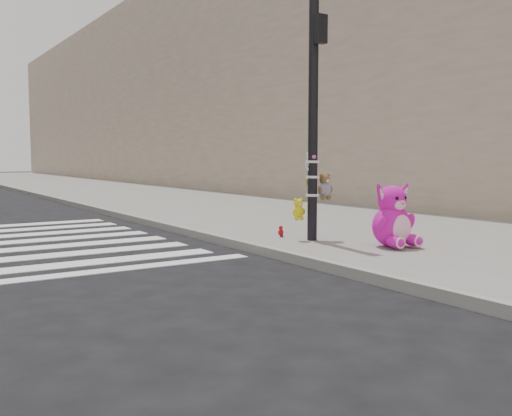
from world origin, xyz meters
TOP-DOWN VIEW (x-y plane):
  - ground at (0.00, 0.00)m, footprint 120.00×120.00m
  - sidewalk_near at (5.00, 10.00)m, footprint 7.00×80.00m
  - curb_edge at (1.55, 10.00)m, footprint 0.12×80.00m
  - bld_near at (10.50, 20.00)m, footprint 5.00×60.00m
  - signal_pole at (2.62, 1.81)m, footprint 0.70×0.49m
  - pink_bunny at (3.20, 0.57)m, footprint 0.71×0.76m
  - red_teddy at (2.39, 2.40)m, footprint 0.16×0.14m

SIDE VIEW (x-z plane):
  - ground at x=0.00m, z-range 0.00..0.00m
  - sidewalk_near at x=5.00m, z-range 0.00..0.14m
  - curb_edge at x=1.55m, z-range -0.01..0.15m
  - red_teddy at x=2.39m, z-range 0.14..0.33m
  - pink_bunny at x=3.20m, z-range 0.05..1.05m
  - signal_pole at x=2.62m, z-range -0.23..3.77m
  - bld_near at x=10.50m, z-range 0.00..10.00m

